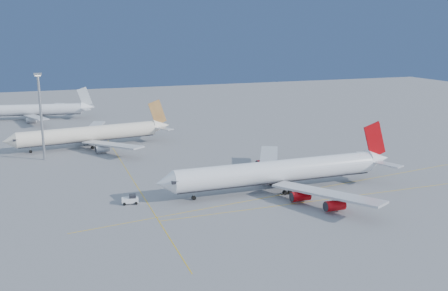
# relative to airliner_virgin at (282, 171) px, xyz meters

# --- Properties ---
(ground) EXTENTS (500.00, 500.00, 0.00)m
(ground) POSITION_rel_airliner_virgin_xyz_m (4.38, 3.00, -5.00)
(ground) COLOR slate
(ground) RESTS_ON ground
(taxiway_lines) EXTENTS (118.86, 140.00, 0.02)m
(taxiway_lines) POSITION_rel_airliner_virgin_xyz_m (-10.34, 9.34, -4.99)
(taxiway_lines) COLOR gold
(taxiway_lines) RESTS_ON ground
(airliner_virgin) EXTENTS (67.09, 60.47, 16.60)m
(airliner_virgin) POSITION_rel_airliner_virgin_xyz_m (0.00, 0.00, 0.00)
(airliner_virgin) COLOR white
(airliner_virgin) RESTS_ON ground
(airliner_etihad) EXTENTS (59.63, 54.68, 15.57)m
(airliner_etihad) POSITION_rel_airliner_virgin_xyz_m (-42.02, 68.32, -0.27)
(airliner_etihad) COLOR silver
(airliner_etihad) RESTS_ON ground
(airliner_third) EXTENTS (55.33, 50.43, 14.89)m
(airliner_third) POSITION_rel_airliner_virgin_xyz_m (-61.84, 135.36, -0.50)
(airliner_third) COLOR white
(airliner_third) RESTS_ON ground
(pushback_tug) EXTENTS (4.23, 2.91, 2.25)m
(pushback_tug) POSITION_rel_airliner_virgin_xyz_m (-39.52, 2.67, -3.96)
(pushback_tug) COLOR white
(pushback_tug) RESTS_ON ground
(light_mast) EXTENTS (2.42, 2.42, 27.98)m
(light_mast) POSITION_rel_airliner_virgin_xyz_m (-58.69, 54.39, 11.51)
(light_mast) COLOR gray
(light_mast) RESTS_ON ground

